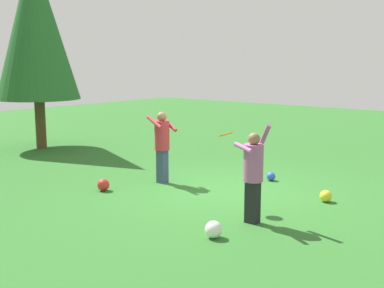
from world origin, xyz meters
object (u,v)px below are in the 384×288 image
Objects in this scene: frisbee at (226,134)px; ball_white at (213,229)px; ball_red at (103,185)px; ball_yellow at (326,196)px; person_thrower at (253,170)px; person_catcher at (162,141)px; tree_center at (35,26)px; ball_blue at (271,176)px.

frisbee is 1.12× the size of ball_white.
frisbee is 1.18× the size of ball_red.
frisbee is at bearing 137.63° from ball_yellow.
person_thrower is 3.30m from person_catcher.
ball_white is at bearing -150.41° from frisbee.
tree_center is (1.91, 9.27, 2.95)m from person_thrower.
frisbee is 0.05× the size of tree_center.
person_catcher is at bearing 8.55° from person_thrower.
ball_blue is 8.89m from tree_center.
frisbee reaches higher than ball_yellow.
person_thrower is 6.26× the size of ball_white.
tree_center is at bearing 90.54° from ball_yellow.
ball_red is 4.67m from ball_yellow.
ball_red is (-0.76, 2.70, -1.28)m from frisbee.
tree_center is (1.43, 8.34, 2.47)m from frisbee.
person_thrower is 5.61× the size of frisbee.
person_catcher is at bearing 55.56° from ball_white.
person_catcher reaches higher than ball_blue.
ball_blue is 4.04m from ball_white.
person_thrower is 1.15m from frisbee.
ball_red is (-3.10, 2.35, 0.03)m from ball_blue.
person_thrower reaches higher than ball_red.
ball_white is 0.04× the size of tree_center.
tree_center is at bearing 68.84° from ball_red.
person_catcher is at bearing 104.60° from ball_yellow.
person_catcher is 6.85× the size of ball_yellow.
person_thrower is 2.21m from ball_yellow.
frisbee is at bearing -171.58° from ball_blue.
ball_red is at bearing 105.64° from frisbee.
person_thrower reaches higher than ball_white.
ball_white is at bearing -107.70° from tree_center.
ball_red is (-1.34, 0.50, -0.85)m from person_catcher.
ball_blue is at bearing -37.13° from ball_red.
ball_blue is at bearing -38.32° from person_thrower.
tree_center is (2.93, 9.19, 3.75)m from ball_white.
ball_blue is at bearing 8.42° from frisbee.
person_catcher is 3.80m from ball_yellow.
ball_red is 7.12m from tree_center.
frisbee is at bearing 29.59° from ball_white.
ball_blue is at bearing -83.41° from tree_center.
ball_yellow is at bearing -9.93° from ball_white.
frisbee is 2.15m from ball_white.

